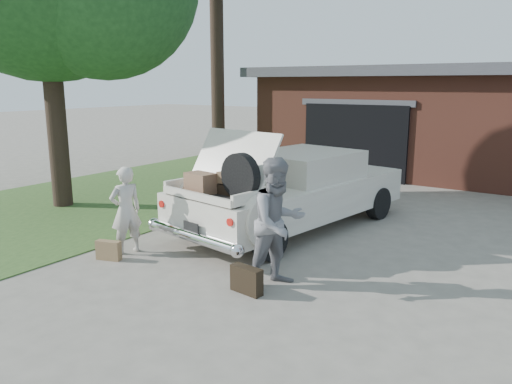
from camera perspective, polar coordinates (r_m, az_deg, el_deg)
The scene contains 8 objects.
ground at distance 7.82m, azimuth -2.50°, elevation -8.68°, with size 90.00×90.00×0.00m, color gray.
grass_strip at distance 13.55m, azimuth -13.63°, elevation 0.08°, with size 6.00×16.00×0.02m, color #2D4C1E.
house at distance 17.68m, azimuth 23.31°, elevation 7.66°, with size 12.80×7.80×3.30m.
sedan at distance 9.74m, azimuth 4.20°, elevation 0.25°, with size 2.77×5.47×2.01m.
woman_left at distance 8.56m, azimuth -14.65°, elevation -2.05°, with size 0.54×0.35×1.48m, color beige.
woman_right at distance 6.90m, azimuth 2.53°, elevation -3.56°, with size 0.89×0.69×1.83m, color gray.
suitcase_left at distance 8.46m, azimuth -16.49°, elevation -6.41°, with size 0.41×0.13×0.32m, color #92714A.
suitcase_right at distance 6.88m, azimuth -1.09°, elevation -10.01°, with size 0.48×0.15×0.37m, color black.
Camera 1 is at (4.39, -5.84, 2.80)m, focal length 35.00 mm.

